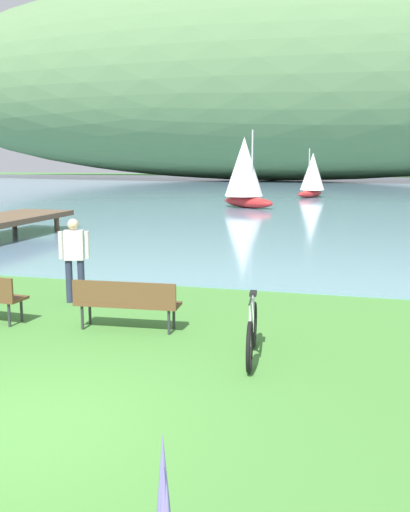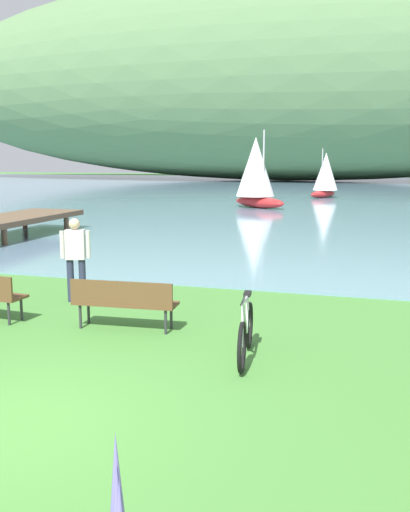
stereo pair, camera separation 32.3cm
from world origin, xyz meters
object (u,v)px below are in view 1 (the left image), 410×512
sailboat_nearest_to_shore (245,171)px  sailboat_mid_bay (312,174)px  bicycle_leaning_near_bench (252,333)px  person_at_shoreline (74,255)px  park_bench_near_camera (126,301)px

sailboat_nearest_to_shore → sailboat_mid_bay: (3.15, 10.15, -0.42)m
bicycle_leaning_near_bench → person_at_shoreline: 4.72m
bicycle_leaning_near_bench → sailboat_mid_bay: 35.35m
park_bench_near_camera → sailboat_nearest_to_shore: size_ratio=0.41×
sailboat_nearest_to_shore → park_bench_near_camera: bearing=-83.6°
bicycle_leaning_near_bench → sailboat_nearest_to_shore: bearing=101.3°
person_at_shoreline → sailboat_mid_bay: (2.19, 32.94, 0.75)m
park_bench_near_camera → sailboat_nearest_to_shore: sailboat_nearest_to_shore is taller
sailboat_nearest_to_shore → sailboat_mid_bay: sailboat_nearest_to_shore is taller
park_bench_near_camera → person_at_shoreline: size_ratio=1.07×
bicycle_leaning_near_bench → sailboat_nearest_to_shore: size_ratio=0.39×
person_at_shoreline → sailboat_nearest_to_shore: (-0.96, 22.79, 1.17)m
person_at_shoreline → sailboat_mid_bay: 33.02m
park_bench_near_camera → sailboat_nearest_to_shore: 24.51m
bicycle_leaning_near_bench → sailboat_nearest_to_shore: sailboat_nearest_to_shore is taller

